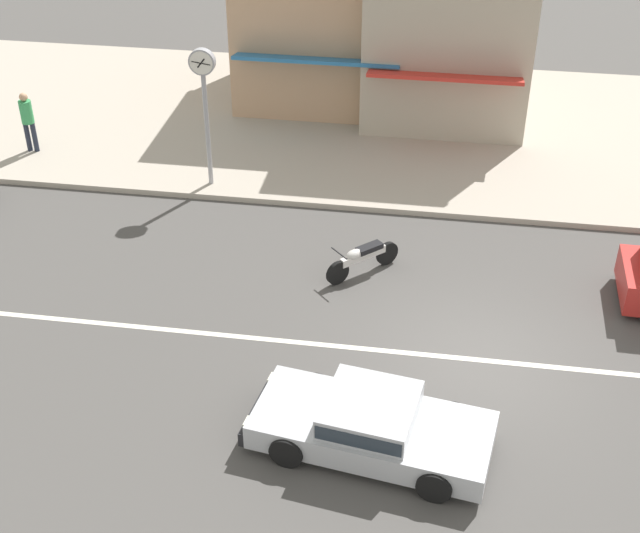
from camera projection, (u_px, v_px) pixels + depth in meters
name	position (u px, v px, depth m)	size (l,w,h in m)	color
ground_plane	(480.00, 360.00, 17.53)	(160.00, 160.00, 0.00)	#4C4947
lane_centre_stripe	(480.00, 360.00, 17.53)	(50.40, 0.14, 0.01)	silver
kerb_strip	(482.00, 132.00, 26.01)	(68.00, 10.00, 0.15)	#ADA393
sedan_silver_1	(370.00, 424.00, 15.29)	(4.42, 2.33, 1.06)	#B7BABF
motorcycle_0	(362.00, 258.00, 19.81)	(1.48, 1.41, 0.80)	black
street_clock	(204.00, 85.00, 21.76)	(0.65, 0.22, 3.64)	#9E9EA3
pedestrian_mid_kerb	(27.00, 117.00, 24.29)	(0.34, 0.34, 1.71)	#232838
shopfront_corner_warung	(331.00, 20.00, 27.07)	(5.35, 5.67, 4.61)	tan
shopfront_mid_block	(450.00, 18.00, 26.07)	(4.73, 6.22, 5.32)	#B2A893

